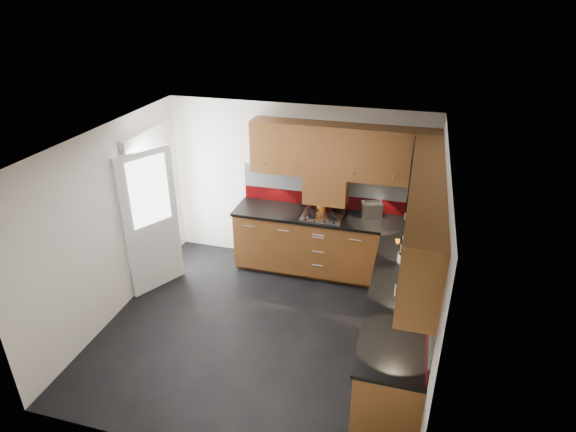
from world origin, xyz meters
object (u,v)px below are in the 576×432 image
(utensil_pot, at_px, (322,203))
(gas_hob, at_px, (323,215))
(food_processor, at_px, (407,251))
(toaster, at_px, (371,209))

(utensil_pot, bearing_deg, gas_hob, -72.24)
(gas_hob, distance_m, food_processor, 1.51)
(utensil_pot, xyz_separation_m, food_processor, (1.24, -1.12, 0.05))
(utensil_pot, xyz_separation_m, toaster, (0.70, 0.00, -0.00))
(utensil_pot, height_order, food_processor, utensil_pot)
(utensil_pot, bearing_deg, toaster, 0.36)
(gas_hob, bearing_deg, utensil_pot, 107.76)
(toaster, bearing_deg, food_processor, -64.51)
(gas_hob, xyz_separation_m, toaster, (0.64, 0.19, 0.09))
(gas_hob, distance_m, utensil_pot, 0.21)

